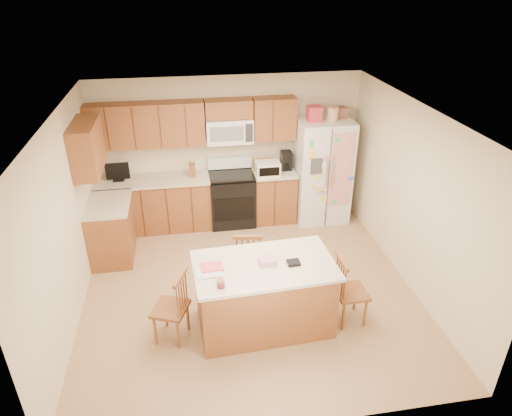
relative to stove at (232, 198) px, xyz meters
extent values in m
plane|color=olive|center=(0.00, -1.94, -0.47)|extent=(4.50, 4.50, 0.00)
cube|color=beige|center=(0.00, 0.31, 0.78)|extent=(4.50, 0.10, 2.50)
cube|color=beige|center=(0.00, -4.19, 0.78)|extent=(4.50, 0.10, 2.50)
cube|color=beige|center=(-2.25, -1.94, 0.78)|extent=(0.10, 4.50, 2.50)
cube|color=beige|center=(2.25, -1.94, 0.78)|extent=(0.10, 4.50, 2.50)
cube|color=white|center=(0.00, -1.94, 2.03)|extent=(4.50, 4.50, 0.04)
cube|color=brown|center=(-1.31, 0.01, -0.03)|extent=(1.87, 0.60, 0.88)
cube|color=brown|center=(0.74, 0.01, -0.03)|extent=(0.72, 0.60, 0.88)
cube|color=brown|center=(-1.95, -0.76, -0.03)|extent=(0.60, 0.95, 0.88)
cube|color=beige|center=(-1.31, 0.00, 0.43)|extent=(1.87, 0.64, 0.04)
cube|color=beige|center=(0.74, 0.00, 0.43)|extent=(0.72, 0.64, 0.04)
cube|color=beige|center=(-1.94, -0.76, 0.43)|extent=(0.64, 0.95, 0.04)
cube|color=brown|center=(-1.32, 0.15, 1.33)|extent=(1.85, 0.33, 0.70)
cube|color=brown|center=(0.75, 0.15, 1.33)|extent=(0.70, 0.33, 0.70)
cube|color=brown|center=(0.00, 0.15, 1.53)|extent=(0.76, 0.33, 0.29)
cube|color=brown|center=(-2.08, -0.76, 1.33)|extent=(0.33, 0.95, 0.70)
cube|color=#522410|center=(-1.90, -0.02, 1.33)|extent=(0.02, 0.01, 0.66)
cube|color=#522410|center=(-1.90, -0.29, -0.03)|extent=(0.02, 0.01, 0.84)
cube|color=#522410|center=(-1.50, -0.02, 1.33)|extent=(0.02, 0.01, 0.66)
cube|color=#522410|center=(-1.50, -0.29, -0.03)|extent=(0.02, 0.01, 0.84)
cube|color=#522410|center=(-1.10, -0.02, 1.33)|extent=(0.02, 0.01, 0.66)
cube|color=#522410|center=(-1.10, -0.29, -0.03)|extent=(0.02, 0.01, 0.84)
cube|color=#522410|center=(-0.70, -0.02, 1.33)|extent=(0.01, 0.01, 0.66)
cube|color=#522410|center=(-0.70, -0.29, -0.03)|extent=(0.01, 0.01, 0.84)
cube|color=#522410|center=(0.70, -0.02, 1.33)|extent=(0.01, 0.01, 0.66)
cube|color=#522410|center=(0.70, -0.29, -0.03)|extent=(0.01, 0.01, 0.84)
cube|color=white|center=(0.00, 0.12, 1.18)|extent=(0.76, 0.38, 0.40)
cube|color=slate|center=(-0.06, -0.07, 1.18)|extent=(0.54, 0.01, 0.24)
cube|color=#262626|center=(0.30, -0.07, 1.18)|extent=(0.12, 0.01, 0.30)
cube|color=brown|center=(-0.65, 0.01, 0.56)|extent=(0.10, 0.14, 0.22)
cube|color=black|center=(-1.85, 0.03, 0.46)|extent=(0.18, 0.12, 0.02)
cube|color=black|center=(-1.85, 0.03, 0.62)|extent=(0.38, 0.03, 0.28)
cube|color=#BF7A27|center=(0.58, 0.09, 0.54)|extent=(0.35, 0.22, 0.18)
cube|color=white|center=(0.60, -0.14, 0.56)|extent=(0.40, 0.28, 0.23)
cube|color=black|center=(0.60, -0.28, 0.56)|extent=(0.34, 0.01, 0.15)
cube|color=black|center=(0.96, 0.06, 0.61)|extent=(0.18, 0.22, 0.32)
cylinder|color=black|center=(0.96, -0.01, 0.54)|extent=(0.12, 0.12, 0.12)
cube|color=black|center=(0.00, -0.01, -0.03)|extent=(0.76, 0.64, 0.88)
cube|color=black|center=(0.00, -0.33, -0.05)|extent=(0.68, 0.01, 0.42)
cube|color=black|center=(0.00, -0.01, 0.43)|extent=(0.76, 0.64, 0.03)
cube|color=white|center=(0.00, 0.25, 0.56)|extent=(0.76, 0.10, 0.20)
cube|color=white|center=(1.57, -0.06, 0.43)|extent=(0.90, 0.75, 1.80)
cube|color=#4C4C4C|center=(1.57, -0.44, 0.43)|extent=(0.02, 0.01, 1.75)
cube|color=silver|center=(1.52, -0.47, 0.58)|extent=(0.02, 0.03, 0.55)
cube|color=silver|center=(1.62, -0.47, 0.58)|extent=(0.02, 0.03, 0.55)
cube|color=#3F3F44|center=(1.35, -0.44, 0.68)|extent=(0.20, 0.01, 0.28)
cube|color=#D84C59|center=(1.77, -0.44, 0.58)|extent=(0.42, 0.01, 1.30)
cube|color=#C52E3F|center=(1.37, -0.06, 1.45)|extent=(0.22, 0.22, 0.24)
cylinder|color=tan|center=(1.67, -0.11, 1.44)|extent=(0.18, 0.18, 0.22)
cube|color=brown|center=(1.85, 0.02, 1.42)|extent=(0.18, 0.20, 0.18)
cube|color=brown|center=(0.07, -2.69, -0.04)|extent=(1.63, 0.97, 0.87)
cube|color=beige|center=(0.07, -2.69, 0.42)|extent=(1.72, 1.06, 0.04)
cylinder|color=#C52E3F|center=(-0.47, -3.03, 0.47)|extent=(0.08, 0.08, 0.06)
cylinder|color=white|center=(-0.47, -3.03, 0.48)|extent=(0.09, 0.09, 0.09)
cube|color=pink|center=(0.11, -2.68, 0.47)|extent=(0.21, 0.16, 0.07)
cube|color=black|center=(0.41, -2.75, 0.46)|extent=(0.16, 0.13, 0.04)
cube|color=white|center=(-0.58, -2.75, 0.45)|extent=(0.31, 0.26, 0.01)
cube|color=#D84C4C|center=(-0.54, -2.67, 0.46)|extent=(0.27, 0.21, 0.01)
cylinder|color=white|center=(-0.22, -2.94, 0.45)|extent=(0.13, 0.06, 0.01)
cube|color=brown|center=(-1.06, -2.73, -0.04)|extent=(0.51, 0.52, 0.04)
cylinder|color=brown|center=(-1.14, -2.53, -0.27)|extent=(0.03, 0.03, 0.41)
cylinder|color=brown|center=(-1.26, -2.83, -0.27)|extent=(0.03, 0.03, 0.41)
cylinder|color=brown|center=(-0.87, -2.63, -0.27)|extent=(0.03, 0.03, 0.41)
cylinder|color=brown|center=(-0.99, -2.94, -0.27)|extent=(0.03, 0.03, 0.41)
cylinder|color=brown|center=(-0.86, -2.66, 0.21)|extent=(0.02, 0.02, 0.46)
cylinder|color=brown|center=(-0.88, -2.73, 0.21)|extent=(0.02, 0.02, 0.46)
cylinder|color=brown|center=(-0.91, -2.79, 0.21)|extent=(0.02, 0.02, 0.46)
cylinder|color=brown|center=(-0.94, -2.86, 0.21)|extent=(0.02, 0.02, 0.46)
cylinder|color=brown|center=(-0.96, -2.93, 0.21)|extent=(0.02, 0.02, 0.46)
cube|color=brown|center=(-0.91, -2.79, 0.44)|extent=(0.18, 0.37, 0.05)
cube|color=brown|center=(-0.01, -1.93, -0.03)|extent=(0.47, 0.45, 0.04)
cylinder|color=brown|center=(0.18, -1.81, -0.26)|extent=(0.04, 0.04, 0.42)
cylinder|color=brown|center=(-0.15, -1.76, -0.26)|extent=(0.04, 0.04, 0.42)
cylinder|color=brown|center=(0.14, -2.10, -0.26)|extent=(0.04, 0.04, 0.42)
cylinder|color=brown|center=(-0.19, -2.05, -0.26)|extent=(0.04, 0.04, 0.42)
cylinder|color=brown|center=(0.12, -2.11, 0.22)|extent=(0.02, 0.02, 0.47)
cylinder|color=brown|center=(0.04, -2.10, 0.22)|extent=(0.02, 0.02, 0.47)
cylinder|color=brown|center=(-0.03, -2.09, 0.22)|extent=(0.02, 0.02, 0.47)
cylinder|color=brown|center=(-0.10, -2.08, 0.22)|extent=(0.02, 0.02, 0.47)
cylinder|color=brown|center=(-0.18, -2.07, 0.22)|extent=(0.02, 0.02, 0.47)
cube|color=brown|center=(-0.03, -2.09, 0.46)|extent=(0.39, 0.10, 0.05)
cube|color=brown|center=(1.16, -2.78, -0.05)|extent=(0.39, 0.41, 0.04)
cylinder|color=brown|center=(1.31, -2.94, -0.27)|extent=(0.03, 0.03, 0.41)
cylinder|color=brown|center=(1.30, -2.62, -0.27)|extent=(0.03, 0.03, 0.41)
cylinder|color=brown|center=(1.02, -2.95, -0.27)|extent=(0.03, 0.03, 0.41)
cylinder|color=brown|center=(1.02, -2.62, -0.27)|extent=(0.03, 0.03, 0.41)
cylinder|color=brown|center=(1.00, -2.93, 0.20)|extent=(0.02, 0.02, 0.46)
cylinder|color=brown|center=(1.00, -2.86, 0.20)|extent=(0.02, 0.02, 0.46)
cylinder|color=brown|center=(1.00, -2.79, 0.20)|extent=(0.02, 0.02, 0.46)
cylinder|color=brown|center=(1.00, -2.71, 0.20)|extent=(0.02, 0.02, 0.46)
cylinder|color=brown|center=(1.00, -2.64, 0.20)|extent=(0.02, 0.02, 0.46)
cube|color=brown|center=(1.00, -2.79, 0.43)|extent=(0.05, 0.38, 0.05)
camera|label=1|loc=(-0.75, -7.06, 3.53)|focal=32.00mm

